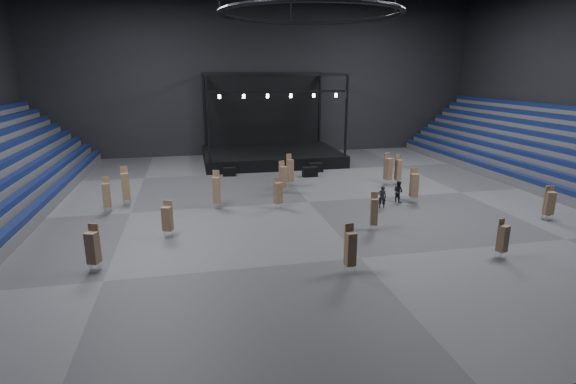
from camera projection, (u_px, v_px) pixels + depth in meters
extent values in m
plane|color=#4C4C4E|center=(308.00, 202.00, 33.05)|extent=(50.00, 50.00, 0.00)
cube|color=black|center=(262.00, 74.00, 50.51)|extent=(50.00, 0.20, 18.00)
cube|color=black|center=(533.00, 85.00, 10.89)|extent=(50.00, 0.20, 18.00)
cube|color=#0D103A|center=(39.00, 205.00, 29.09)|extent=(0.59, 40.00, 0.40)
cube|color=#0D103A|center=(22.00, 194.00, 28.71)|extent=(0.59, 40.00, 0.40)
cube|color=#0D103A|center=(4.00, 184.00, 28.33)|extent=(0.59, 40.00, 0.40)
cube|color=#515154|center=(557.00, 182.00, 37.34)|extent=(7.20, 40.00, 0.75)
cube|color=#0D103A|center=(524.00, 177.00, 36.51)|extent=(0.59, 40.00, 0.40)
cube|color=#515154|center=(562.00, 178.00, 37.33)|extent=(6.30, 40.00, 1.50)
cube|color=#0D103A|center=(534.00, 168.00, 36.50)|extent=(0.59, 40.00, 0.40)
cube|color=#515154|center=(568.00, 173.00, 37.33)|extent=(5.40, 40.00, 2.25)
cube|color=#0D103A|center=(545.00, 158.00, 36.49)|extent=(0.59, 40.00, 0.40)
cube|color=#515154|center=(573.00, 168.00, 37.32)|extent=(4.50, 40.00, 3.00)
cube|color=#0D103A|center=(556.00, 149.00, 36.48)|extent=(0.59, 40.00, 0.40)
cube|color=#0D103A|center=(567.00, 139.00, 36.47)|extent=(0.59, 40.00, 0.40)
cube|color=black|center=(271.00, 156.00, 47.52)|extent=(14.00, 10.00, 1.20)
cube|color=black|center=(263.00, 109.00, 50.84)|extent=(13.30, 0.30, 8.00)
cylinder|color=black|center=(208.00, 119.00, 40.65)|extent=(0.24, 0.24, 7.80)
cylinder|color=black|center=(204.00, 111.00, 49.33)|extent=(0.24, 0.24, 7.80)
cylinder|color=black|center=(346.00, 116.00, 43.36)|extent=(0.24, 0.24, 7.80)
cylinder|color=black|center=(320.00, 109.00, 52.03)|extent=(0.24, 0.24, 7.80)
cube|color=black|center=(279.00, 75.00, 40.99)|extent=(13.40, 0.25, 0.25)
cube|color=black|center=(263.00, 74.00, 49.66)|extent=(13.40, 0.25, 0.25)
cube|color=black|center=(279.00, 91.00, 41.38)|extent=(13.40, 0.20, 0.20)
cylinder|color=white|center=(219.00, 97.00, 40.35)|extent=(0.24, 0.24, 0.35)
cylinder|color=white|center=(244.00, 96.00, 40.81)|extent=(0.24, 0.24, 0.35)
cylinder|color=white|center=(268.00, 96.00, 41.26)|extent=(0.24, 0.24, 0.35)
cylinder|color=white|center=(291.00, 96.00, 41.71)|extent=(0.24, 0.24, 0.35)
cylinder|color=white|center=(314.00, 95.00, 42.16)|extent=(0.24, 0.24, 0.35)
cylinder|color=white|center=(336.00, 95.00, 42.61)|extent=(0.24, 0.24, 0.35)
torus|color=black|center=(311.00, 13.00, 29.66)|extent=(12.30, 12.30, 0.30)
cube|color=black|center=(229.00, 172.00, 41.15)|extent=(1.18, 0.63, 0.77)
cube|color=black|center=(310.00, 172.00, 40.87)|extent=(1.36, 0.71, 0.89)
cube|color=black|center=(316.00, 167.00, 42.71)|extent=(1.38, 0.78, 0.88)
cylinder|color=silver|center=(214.00, 207.00, 31.19)|extent=(0.03, 0.03, 0.41)
cylinder|color=silver|center=(214.00, 205.00, 31.56)|extent=(0.03, 0.03, 0.41)
cylinder|color=silver|center=(220.00, 206.00, 31.27)|extent=(0.03, 0.03, 0.41)
cylinder|color=silver|center=(220.00, 205.00, 31.64)|extent=(0.03, 0.03, 0.41)
cube|color=tan|center=(216.00, 190.00, 31.12)|extent=(0.55, 0.55, 1.85)
cube|color=tan|center=(216.00, 177.00, 31.09)|extent=(0.47, 0.12, 1.02)
cylinder|color=silver|center=(372.00, 228.00, 26.99)|extent=(0.03, 0.03, 0.35)
cylinder|color=silver|center=(370.00, 227.00, 27.30)|extent=(0.03, 0.03, 0.35)
cylinder|color=silver|center=(377.00, 228.00, 27.06)|extent=(0.03, 0.03, 0.35)
cylinder|color=silver|center=(375.00, 226.00, 27.37)|extent=(0.03, 0.03, 0.35)
cube|color=tan|center=(374.00, 212.00, 26.93)|extent=(0.51, 0.51, 1.61)
cube|color=tan|center=(374.00, 199.00, 26.90)|extent=(0.40, 0.15, 0.89)
cylinder|color=silver|center=(500.00, 256.00, 22.94)|extent=(0.03, 0.03, 0.36)
cylinder|color=silver|center=(496.00, 253.00, 23.26)|extent=(0.03, 0.03, 0.36)
cylinder|color=silver|center=(506.00, 255.00, 23.01)|extent=(0.03, 0.03, 0.36)
cylinder|color=silver|center=(501.00, 253.00, 23.33)|extent=(0.03, 0.03, 0.36)
cube|color=tan|center=(503.00, 239.00, 22.91)|extent=(0.54, 0.54, 1.39)
cube|color=tan|center=(501.00, 226.00, 22.89)|extent=(0.41, 0.17, 0.77)
cylinder|color=silver|center=(546.00, 218.00, 28.83)|extent=(0.03, 0.03, 0.34)
cylinder|color=silver|center=(542.00, 217.00, 29.14)|extent=(0.03, 0.03, 0.34)
cylinder|color=silver|center=(550.00, 218.00, 28.90)|extent=(0.03, 0.03, 0.34)
cylinder|color=silver|center=(546.00, 216.00, 29.20)|extent=(0.03, 0.03, 0.34)
cube|color=tan|center=(548.00, 204.00, 28.77)|extent=(0.54, 0.54, 1.53)
cube|color=tan|center=(547.00, 192.00, 28.72)|extent=(0.38, 0.21, 0.84)
cylinder|color=silver|center=(347.00, 271.00, 21.24)|extent=(0.03, 0.03, 0.38)
cylinder|color=silver|center=(345.00, 267.00, 21.58)|extent=(0.03, 0.03, 0.38)
cylinder|color=silver|center=(355.00, 270.00, 21.31)|extent=(0.03, 0.03, 0.38)
cylinder|color=silver|center=(352.00, 267.00, 21.66)|extent=(0.03, 0.03, 0.38)
cube|color=tan|center=(350.00, 249.00, 21.18)|extent=(0.51, 0.51, 1.64)
cube|color=tan|center=(349.00, 232.00, 21.16)|extent=(0.45, 0.10, 0.90)
cylinder|color=silver|center=(281.00, 191.00, 35.34)|extent=(0.03, 0.03, 0.42)
cylinder|color=silver|center=(280.00, 189.00, 35.72)|extent=(0.03, 0.03, 0.42)
cylinder|color=silver|center=(286.00, 190.00, 35.43)|extent=(0.03, 0.03, 0.42)
cylinder|color=silver|center=(285.00, 189.00, 35.81)|extent=(0.03, 0.03, 0.42)
cube|color=tan|center=(283.00, 177.00, 35.30)|extent=(0.65, 0.65, 1.69)
cube|color=tan|center=(282.00, 167.00, 35.27)|extent=(0.48, 0.23, 0.93)
cylinder|color=silver|center=(412.00, 200.00, 32.68)|extent=(0.03, 0.03, 0.44)
cylinder|color=silver|center=(409.00, 199.00, 33.07)|extent=(0.03, 0.03, 0.44)
cylinder|color=silver|center=(417.00, 200.00, 32.76)|extent=(0.03, 0.03, 0.44)
cylinder|color=silver|center=(414.00, 198.00, 33.16)|extent=(0.03, 0.03, 0.44)
cube|color=tan|center=(414.00, 185.00, 32.64)|extent=(0.59, 0.59, 1.70)
cube|color=tan|center=(414.00, 174.00, 32.64)|extent=(0.51, 0.13, 0.93)
cylinder|color=silver|center=(90.00, 269.00, 21.36)|extent=(0.03, 0.03, 0.42)
cylinder|color=silver|center=(92.00, 266.00, 21.74)|extent=(0.03, 0.03, 0.42)
cylinder|color=silver|center=(99.00, 268.00, 21.44)|extent=(0.03, 0.03, 0.42)
cylinder|color=silver|center=(100.00, 265.00, 21.82)|extent=(0.03, 0.03, 0.42)
cube|color=tan|center=(93.00, 248.00, 21.33)|extent=(0.66, 0.66, 1.55)
cube|color=tan|center=(94.00, 232.00, 21.34)|extent=(0.48, 0.24, 0.85)
cylinder|color=silver|center=(396.00, 183.00, 37.97)|extent=(0.03, 0.03, 0.37)
cylinder|color=silver|center=(395.00, 182.00, 38.30)|extent=(0.03, 0.03, 0.37)
cylinder|color=silver|center=(400.00, 182.00, 38.04)|extent=(0.03, 0.03, 0.37)
cylinder|color=silver|center=(398.00, 182.00, 38.38)|extent=(0.03, 0.03, 0.37)
cube|color=tan|center=(398.00, 170.00, 37.90)|extent=(0.48, 0.48, 1.75)
cube|color=tan|center=(398.00, 160.00, 37.85)|extent=(0.43, 0.09, 0.96)
cylinder|color=silver|center=(124.00, 203.00, 32.03)|extent=(0.03, 0.03, 0.44)
cylinder|color=silver|center=(124.00, 201.00, 32.43)|extent=(0.03, 0.03, 0.44)
cylinder|color=silver|center=(130.00, 203.00, 32.12)|extent=(0.03, 0.03, 0.44)
cylinder|color=silver|center=(130.00, 201.00, 32.51)|extent=(0.03, 0.03, 0.44)
cube|color=tan|center=(125.00, 186.00, 31.97)|extent=(0.61, 0.61, 1.90)
cube|color=tan|center=(124.00, 173.00, 31.93)|extent=(0.51, 0.15, 1.05)
cylinder|color=silver|center=(105.00, 211.00, 30.34)|extent=(0.03, 0.03, 0.40)
cylinder|color=silver|center=(106.00, 209.00, 30.70)|extent=(0.03, 0.03, 0.40)
cylinder|color=silver|center=(111.00, 210.00, 30.42)|extent=(0.03, 0.03, 0.40)
cylinder|color=silver|center=(111.00, 209.00, 30.78)|extent=(0.03, 0.03, 0.40)
cube|color=tan|center=(106.00, 195.00, 30.29)|extent=(0.52, 0.52, 1.65)
cube|color=tan|center=(106.00, 183.00, 30.28)|extent=(0.47, 0.09, 0.91)
cylinder|color=silver|center=(165.00, 235.00, 25.76)|extent=(0.03, 0.03, 0.43)
cylinder|color=silver|center=(165.00, 233.00, 26.15)|extent=(0.03, 0.03, 0.43)
cylinder|color=silver|center=(172.00, 235.00, 25.85)|extent=(0.03, 0.03, 0.43)
cylinder|color=silver|center=(172.00, 232.00, 26.23)|extent=(0.03, 0.03, 0.43)
cube|color=tan|center=(167.00, 219.00, 25.76)|extent=(0.65, 0.65, 1.41)
cube|color=tan|center=(168.00, 207.00, 25.79)|extent=(0.49, 0.22, 0.77)
cylinder|color=silver|center=(288.00, 184.00, 37.47)|extent=(0.03, 0.03, 0.40)
cylinder|color=silver|center=(287.00, 183.00, 37.82)|extent=(0.03, 0.03, 0.40)
cylinder|color=silver|center=(293.00, 184.00, 37.54)|extent=(0.03, 0.03, 0.40)
cylinder|color=silver|center=(292.00, 183.00, 37.90)|extent=(0.03, 0.03, 0.40)
cube|color=tan|center=(290.00, 170.00, 37.39)|extent=(0.59, 0.59, 1.84)
cube|color=tan|center=(289.00, 160.00, 37.34)|extent=(0.46, 0.18, 1.01)
cylinder|color=silver|center=(386.00, 183.00, 37.84)|extent=(0.03, 0.03, 0.44)
cylinder|color=silver|center=(384.00, 181.00, 38.23)|extent=(0.03, 0.03, 0.44)
cylinder|color=silver|center=(391.00, 182.00, 37.92)|extent=(0.03, 0.03, 0.44)
cylinder|color=silver|center=(388.00, 181.00, 38.32)|extent=(0.03, 0.03, 0.44)
cube|color=tan|center=(388.00, 169.00, 37.78)|extent=(0.69, 0.69, 1.82)
cube|color=tan|center=(387.00, 158.00, 37.74)|extent=(0.50, 0.25, 1.00)
cylinder|color=silver|center=(276.00, 207.00, 31.19)|extent=(0.03, 0.03, 0.40)
cylinder|color=silver|center=(275.00, 205.00, 31.55)|extent=(0.03, 0.03, 0.40)
cylinder|color=silver|center=(282.00, 206.00, 31.27)|extent=(0.03, 0.03, 0.40)
cylinder|color=silver|center=(281.00, 205.00, 31.62)|extent=(0.03, 0.03, 0.40)
cube|color=tan|center=(278.00, 193.00, 31.16)|extent=(0.61, 0.61, 1.48)
cube|color=tan|center=(277.00, 183.00, 31.14)|extent=(0.45, 0.22, 0.82)
cylinder|color=silver|center=(547.00, 218.00, 28.71)|extent=(0.03, 0.03, 0.44)
cylinder|color=silver|center=(542.00, 216.00, 29.10)|extent=(0.03, 0.03, 0.44)
cylinder|color=silver|center=(552.00, 218.00, 28.79)|extent=(0.03, 0.03, 0.44)
cylinder|color=silver|center=(547.00, 216.00, 29.18)|extent=(0.03, 0.03, 0.44)
cube|color=tan|center=(549.00, 203.00, 28.70)|extent=(0.66, 0.66, 1.46)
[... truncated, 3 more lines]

